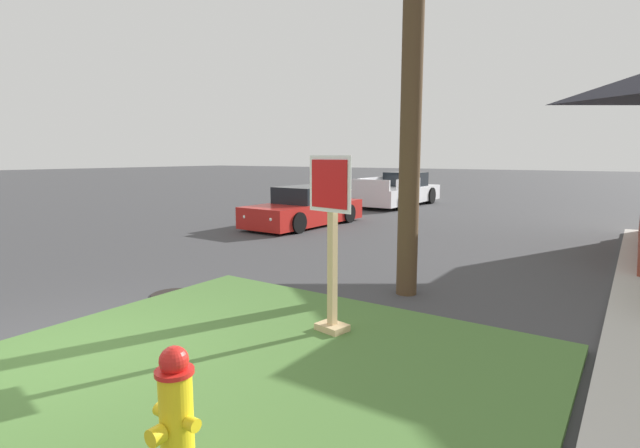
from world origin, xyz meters
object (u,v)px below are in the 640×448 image
manhole_cover (173,294)px  parked_sedan_red (305,209)px  pickup_truck_white (399,192)px  fire_hydrant (176,418)px  stop_sign (332,250)px

manhole_cover → parked_sedan_red: 8.01m
manhole_cover → pickup_truck_white: size_ratio=0.13×
fire_hydrant → stop_sign: stop_sign is taller
parked_sedan_red → pickup_truck_white: size_ratio=0.82×
fire_hydrant → parked_sedan_red: 12.25m
fire_hydrant → manhole_cover: (-3.69, 2.92, -0.51)m
fire_hydrant → pickup_truck_white: 19.04m
stop_sign → manhole_cover: 3.25m
fire_hydrant → pickup_truck_white: (-6.59, 17.86, 0.10)m
stop_sign → pickup_truck_white: 16.17m
fire_hydrant → manhole_cover: bearing=141.7°
parked_sedan_red → manhole_cover: bearing=-69.6°
parked_sedan_red → stop_sign: bearing=-52.3°
manhole_cover → parked_sedan_red: bearing=110.4°
fire_hydrant → stop_sign: (-0.62, 2.85, 0.57)m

